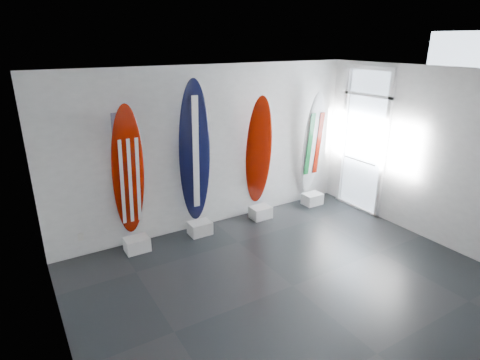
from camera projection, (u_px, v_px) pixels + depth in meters
floor at (293, 286)px, 5.74m from camera, size 6.00×6.00×0.00m
ceiling at (304, 74)px, 4.73m from camera, size 6.00×6.00×0.00m
wall_back at (212, 148)px, 7.25m from camera, size 6.00×0.00×6.00m
wall_left at (54, 249)px, 3.77m from camera, size 0.00×5.00×5.00m
wall_right at (435, 157)px, 6.70m from camera, size 0.00×5.00×5.00m
display_block_usa at (137, 244)px, 6.66m from camera, size 0.40×0.30×0.24m
surfboard_usa at (128, 173)px, 6.32m from camera, size 0.52×0.42×2.28m
display_block_navy at (200, 228)px, 7.24m from camera, size 0.40×0.30×0.24m
surfboard_navy at (195, 153)px, 6.84m from camera, size 0.59×0.22×2.57m
display_block_swiss at (261, 212)px, 7.90m from camera, size 0.40×0.30×0.24m
surfboard_swiss at (259, 152)px, 7.56m from camera, size 0.63×0.60×2.23m
display_block_italy at (312, 199)px, 8.56m from camera, size 0.40×0.30×0.24m
surfboard_italy at (313, 144)px, 8.23m from camera, size 0.50×0.32×2.19m
wall_outlet at (81, 237)px, 6.42m from camera, size 0.09×0.02×0.13m
glass_door at (363, 143)px, 7.96m from camera, size 0.12×1.16×2.85m
balcony at (400, 175)px, 8.92m from camera, size 2.80×2.20×1.20m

